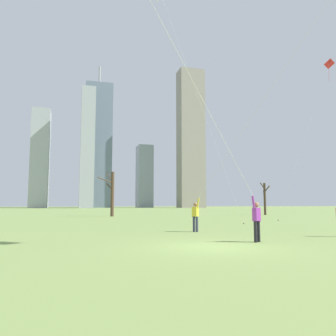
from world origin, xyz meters
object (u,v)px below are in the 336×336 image
object	(u,v)px
kite_flyer_midfield_right_purple	(245,138)
distant_kite_low_near_trees_yellow	(168,15)
distant_kite_drifting_left_red	(325,77)
bare_tree_rightmost	(112,193)
bare_tree_far_right_edge	(265,197)
kite_flyer_midfield_left_teal	(216,140)

from	to	relation	value
kite_flyer_midfield_right_purple	distant_kite_low_near_trees_yellow	xyz separation A→B (m)	(-1.55, 9.11, 11.63)
distant_kite_low_near_trees_yellow	distant_kite_drifting_left_red	size ratio (longest dim) A/B	1.22
distant_kite_low_near_trees_yellow	bare_tree_rightmost	bearing A→B (deg)	97.02
bare_tree_far_right_edge	distant_kite_low_near_trees_yellow	bearing A→B (deg)	-136.87
kite_flyer_midfield_right_purple	distant_kite_drifting_left_red	world-z (taller)	kite_flyer_midfield_right_purple
kite_flyer_midfield_left_teal	distant_kite_drifting_left_red	world-z (taller)	distant_kite_drifting_left_red
kite_flyer_midfield_right_purple	bare_tree_far_right_edge	world-z (taller)	kite_flyer_midfield_right_purple
kite_flyer_midfield_right_purple	bare_tree_rightmost	size ratio (longest dim) A/B	3.28
kite_flyer_midfield_right_purple	distant_kite_low_near_trees_yellow	world-z (taller)	distant_kite_low_near_trees_yellow
kite_flyer_midfield_left_teal	bare_tree_far_right_edge	xyz separation A→B (m)	(21.40, 31.68, -1.28)
bare_tree_rightmost	distant_kite_low_near_trees_yellow	bearing A→B (deg)	-82.98
distant_kite_drifting_left_red	bare_tree_far_right_edge	size ratio (longest dim) A/B	3.38
kite_flyer_midfield_right_purple	kite_flyer_midfield_left_teal	bearing A→B (deg)	-128.88
distant_kite_low_near_trees_yellow	bare_tree_rightmost	distance (m)	22.88
distant_kite_low_near_trees_yellow	distant_kite_drifting_left_red	xyz separation A→B (m)	(16.72, 2.23, -2.53)
kite_flyer_midfield_left_teal	bare_tree_rightmost	distance (m)	31.81
distant_kite_drifting_left_red	bare_tree_far_right_edge	xyz separation A→B (m)	(2.67, 15.93, -11.50)
kite_flyer_midfield_right_purple	distant_kite_low_near_trees_yellow	bearing A→B (deg)	99.66
kite_flyer_midfield_right_purple	distant_kite_low_near_trees_yellow	size ratio (longest dim) A/B	0.96
distant_kite_low_near_trees_yellow	distant_kite_drifting_left_red	world-z (taller)	distant_kite_low_near_trees_yellow
kite_flyer_midfield_right_purple	distant_kite_drifting_left_red	xyz separation A→B (m)	(15.17, 11.34, 9.10)
kite_flyer_midfield_right_purple	bare_tree_rightmost	distance (m)	27.71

